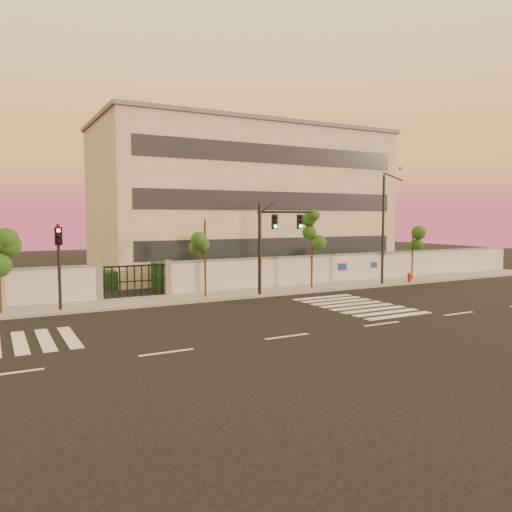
% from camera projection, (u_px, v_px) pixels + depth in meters
% --- Properties ---
extents(ground, '(120.00, 120.00, 0.00)m').
position_uv_depth(ground, '(287.00, 337.00, 19.97)').
color(ground, black).
rests_on(ground, ground).
extents(sidewalk, '(60.00, 3.00, 0.15)m').
position_uv_depth(sidewalk, '(193.00, 298.00, 29.19)').
color(sidewalk, gray).
rests_on(sidewalk, ground).
extents(perimeter_wall, '(60.00, 0.36, 2.20)m').
position_uv_depth(perimeter_wall, '(185.00, 278.00, 30.48)').
color(perimeter_wall, silver).
rests_on(perimeter_wall, ground).
extents(hedge_row, '(41.00, 4.25, 1.80)m').
position_uv_depth(hedge_row, '(186.00, 276.00, 33.41)').
color(hedge_row, '#113812').
rests_on(hedge_row, ground).
extents(institutional_building, '(24.40, 12.40, 12.25)m').
position_uv_depth(institutional_building, '(242.00, 201.00, 43.05)').
color(institutional_building, '#BDB8A0').
rests_on(institutional_building, ground).
extents(road_markings, '(57.00, 7.62, 0.02)m').
position_uv_depth(road_markings, '(213.00, 323.00, 22.53)').
color(road_markings, silver).
rests_on(road_markings, ground).
extents(street_tree_d, '(1.46, 1.16, 4.65)m').
position_uv_depth(street_tree_d, '(205.00, 241.00, 28.86)').
color(street_tree_d, '#382314').
rests_on(street_tree_d, ground).
extents(street_tree_e, '(1.59, 1.27, 5.32)m').
position_uv_depth(street_tree_e, '(312.00, 230.00, 32.63)').
color(street_tree_e, '#382314').
rests_on(street_tree_e, ground).
extents(street_tree_f, '(1.35, 1.07, 3.89)m').
position_uv_depth(street_tree_f, '(413.00, 243.00, 37.12)').
color(street_tree_f, '#382314').
rests_on(street_tree_f, ground).
extents(traffic_signal_main, '(3.53, 0.90, 5.63)m').
position_uv_depth(traffic_signal_main, '(270.00, 237.00, 30.02)').
color(traffic_signal_main, black).
rests_on(traffic_signal_main, ground).
extents(traffic_signal_secondary, '(0.34, 0.34, 4.43)m').
position_uv_depth(traffic_signal_secondary, '(59.00, 257.00, 24.78)').
color(traffic_signal_secondary, black).
rests_on(traffic_signal_secondary, ground).
extents(streetlight_east, '(0.48, 1.93, 8.03)m').
position_uv_depth(streetlight_east, '(385.00, 223.00, 34.34)').
color(streetlight_east, black).
rests_on(streetlight_east, ground).
extents(fire_hydrant, '(0.33, 0.31, 0.82)m').
position_uv_depth(fire_hydrant, '(409.00, 278.00, 35.72)').
color(fire_hydrant, red).
rests_on(fire_hydrant, ground).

